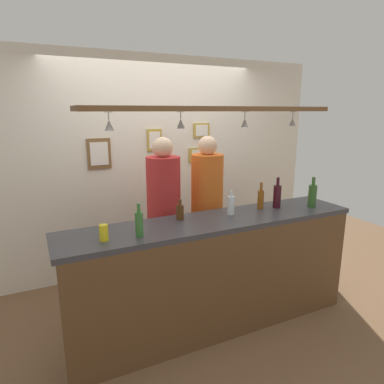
{
  "coord_description": "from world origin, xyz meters",
  "views": [
    {
      "loc": [
        -1.41,
        -2.82,
        1.96
      ],
      "look_at": [
        0.0,
        0.1,
        1.18
      ],
      "focal_mm": 31.75,
      "sensor_mm": 36.0,
      "label": 1
    }
  ],
  "objects_px": {
    "bottle_beer_amber_tall": "(261,199)",
    "bottle_champagne_green": "(312,195)",
    "picture_frame_crest": "(155,140)",
    "picture_frame_caricature": "(99,154)",
    "bottle_beer_green_import": "(139,224)",
    "person_right_orange_shirt": "(207,200)",
    "bottle_wine_dark_red": "(277,196)",
    "bottle_beer_brown_stubby": "(180,212)",
    "person_left_red_shirt": "(164,205)",
    "bottle_soda_clear": "(231,205)",
    "picture_frame_lower_pair": "(200,155)",
    "drink_can": "(104,233)",
    "picture_frame_upper_small": "(201,130)"
  },
  "relations": [
    {
      "from": "bottle_beer_amber_tall",
      "to": "bottle_champagne_green",
      "type": "bearing_deg",
      "value": -19.03
    },
    {
      "from": "picture_frame_crest",
      "to": "picture_frame_caricature",
      "type": "bearing_deg",
      "value": 180.0
    },
    {
      "from": "bottle_beer_green_import",
      "to": "bottle_champagne_green",
      "type": "bearing_deg",
      "value": 1.51
    },
    {
      "from": "person_right_orange_shirt",
      "to": "bottle_wine_dark_red",
      "type": "relative_size",
      "value": 5.7
    },
    {
      "from": "bottle_champagne_green",
      "to": "picture_frame_crest",
      "type": "bearing_deg",
      "value": 126.68
    },
    {
      "from": "picture_frame_caricature",
      "to": "bottle_beer_green_import",
      "type": "bearing_deg",
      "value": -90.67
    },
    {
      "from": "bottle_beer_brown_stubby",
      "to": "person_right_orange_shirt",
      "type": "bearing_deg",
      "value": 42.81
    },
    {
      "from": "person_right_orange_shirt",
      "to": "person_left_red_shirt",
      "type": "bearing_deg",
      "value": 180.0
    },
    {
      "from": "person_left_red_shirt",
      "to": "person_right_orange_shirt",
      "type": "relative_size",
      "value": 1.0
    },
    {
      "from": "person_right_orange_shirt",
      "to": "bottle_soda_clear",
      "type": "distance_m",
      "value": 0.58
    },
    {
      "from": "picture_frame_lower_pair",
      "to": "bottle_beer_brown_stubby",
      "type": "bearing_deg",
      "value": -123.36
    },
    {
      "from": "bottle_champagne_green",
      "to": "drink_can",
      "type": "height_order",
      "value": "bottle_champagne_green"
    },
    {
      "from": "bottle_wine_dark_red",
      "to": "picture_frame_upper_small",
      "type": "bearing_deg",
      "value": 96.11
    },
    {
      "from": "bottle_beer_amber_tall",
      "to": "bottle_champagne_green",
      "type": "xyz_separation_m",
      "value": [
        0.5,
        -0.17,
        0.02
      ]
    },
    {
      "from": "bottle_wine_dark_red",
      "to": "bottle_soda_clear",
      "type": "xyz_separation_m",
      "value": [
        -0.53,
        -0.0,
        -0.03
      ]
    },
    {
      "from": "bottle_beer_brown_stubby",
      "to": "drink_can",
      "type": "height_order",
      "value": "bottle_beer_brown_stubby"
    },
    {
      "from": "bottle_wine_dark_red",
      "to": "person_right_orange_shirt",
      "type": "bearing_deg",
      "value": 130.0
    },
    {
      "from": "drink_can",
      "to": "picture_frame_lower_pair",
      "type": "relative_size",
      "value": 0.41
    },
    {
      "from": "bottle_beer_green_import",
      "to": "picture_frame_lower_pair",
      "type": "distance_m",
      "value": 2.01
    },
    {
      "from": "person_right_orange_shirt",
      "to": "picture_frame_lower_pair",
      "type": "distance_m",
      "value": 0.92
    },
    {
      "from": "bottle_beer_green_import",
      "to": "bottle_beer_amber_tall",
      "type": "bearing_deg",
      "value": 9.64
    },
    {
      "from": "bottle_soda_clear",
      "to": "bottle_beer_green_import",
      "type": "bearing_deg",
      "value": -169.1
    },
    {
      "from": "bottle_beer_amber_tall",
      "to": "picture_frame_caricature",
      "type": "distance_m",
      "value": 1.85
    },
    {
      "from": "person_right_orange_shirt",
      "to": "bottle_beer_green_import",
      "type": "distance_m",
      "value": 1.23
    },
    {
      "from": "person_right_orange_shirt",
      "to": "bottle_champagne_green",
      "type": "xyz_separation_m",
      "value": [
        0.8,
        -0.7,
        0.12
      ]
    },
    {
      "from": "person_right_orange_shirt",
      "to": "bottle_wine_dark_red",
      "type": "height_order",
      "value": "person_right_orange_shirt"
    },
    {
      "from": "bottle_beer_green_import",
      "to": "picture_frame_upper_small",
      "type": "distance_m",
      "value": 2.09
    },
    {
      "from": "bottle_beer_amber_tall",
      "to": "picture_frame_upper_small",
      "type": "bearing_deg",
      "value": 88.87
    },
    {
      "from": "person_left_red_shirt",
      "to": "bottle_beer_green_import",
      "type": "xyz_separation_m",
      "value": [
        -0.48,
        -0.75,
        0.1
      ]
    },
    {
      "from": "bottle_beer_brown_stubby",
      "to": "bottle_soda_clear",
      "type": "distance_m",
      "value": 0.48
    },
    {
      "from": "drink_can",
      "to": "picture_frame_crest",
      "type": "height_order",
      "value": "picture_frame_crest"
    },
    {
      "from": "bottle_champagne_green",
      "to": "picture_frame_upper_small",
      "type": "height_order",
      "value": "picture_frame_upper_small"
    },
    {
      "from": "bottle_wine_dark_red",
      "to": "bottle_beer_amber_tall",
      "type": "bearing_deg",
      "value": 167.99
    },
    {
      "from": "bottle_wine_dark_red",
      "to": "picture_frame_caricature",
      "type": "distance_m",
      "value": 1.99
    },
    {
      "from": "person_left_red_shirt",
      "to": "bottle_beer_brown_stubby",
      "type": "xyz_separation_m",
      "value": [
        -0.04,
        -0.49,
        0.07
      ]
    },
    {
      "from": "picture_frame_crest",
      "to": "bottle_beer_brown_stubby",
      "type": "bearing_deg",
      "value": -100.34
    },
    {
      "from": "bottle_beer_brown_stubby",
      "to": "bottle_beer_amber_tall",
      "type": "xyz_separation_m",
      "value": [
        0.84,
        -0.03,
        0.03
      ]
    },
    {
      "from": "drink_can",
      "to": "bottle_beer_green_import",
      "type": "bearing_deg",
      "value": -7.63
    },
    {
      "from": "person_left_red_shirt",
      "to": "person_right_orange_shirt",
      "type": "bearing_deg",
      "value": 0.0
    },
    {
      "from": "person_left_red_shirt",
      "to": "bottle_soda_clear",
      "type": "height_order",
      "value": "person_left_red_shirt"
    },
    {
      "from": "person_right_orange_shirt",
      "to": "bottle_beer_amber_tall",
      "type": "xyz_separation_m",
      "value": [
        0.3,
        -0.53,
        0.1
      ]
    },
    {
      "from": "person_left_red_shirt",
      "to": "bottle_beer_amber_tall",
      "type": "height_order",
      "value": "person_left_red_shirt"
    },
    {
      "from": "bottle_beer_brown_stubby",
      "to": "picture_frame_upper_small",
      "type": "height_order",
      "value": "picture_frame_upper_small"
    },
    {
      "from": "bottle_soda_clear",
      "to": "picture_frame_lower_pair",
      "type": "distance_m",
      "value": 1.42
    },
    {
      "from": "bottle_champagne_green",
      "to": "bottle_beer_green_import",
      "type": "bearing_deg",
      "value": -178.49
    },
    {
      "from": "bottle_beer_amber_tall",
      "to": "picture_frame_crest",
      "type": "distance_m",
      "value": 1.52
    },
    {
      "from": "bottle_champagne_green",
      "to": "picture_frame_lower_pair",
      "type": "bearing_deg",
      "value": 108.53
    },
    {
      "from": "picture_frame_lower_pair",
      "to": "picture_frame_caricature",
      "type": "xyz_separation_m",
      "value": [
        -1.26,
        0.0,
        0.08
      ]
    },
    {
      "from": "bottle_soda_clear",
      "to": "drink_can",
      "type": "distance_m",
      "value": 1.19
    },
    {
      "from": "picture_frame_crest",
      "to": "bottle_beer_amber_tall",
      "type": "bearing_deg",
      "value": -65.15
    }
  ]
}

